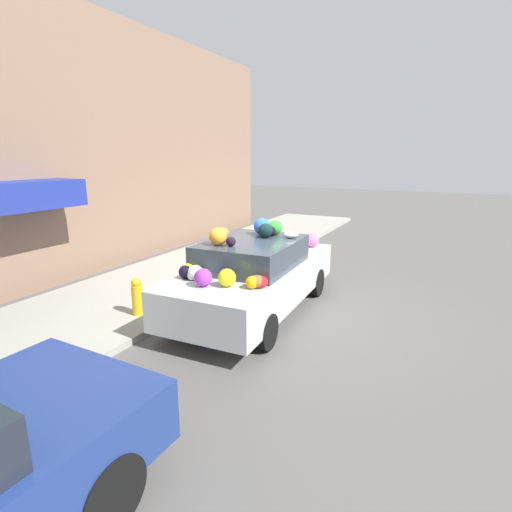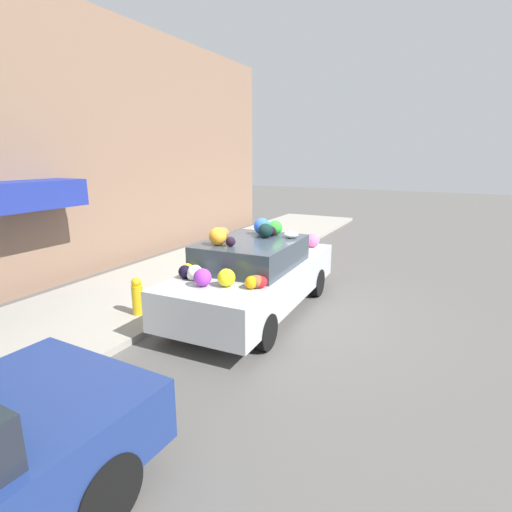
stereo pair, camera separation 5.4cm
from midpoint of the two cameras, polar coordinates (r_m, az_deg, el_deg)
ground_plane at (r=7.85m, az=0.14°, el=-7.84°), size 60.00×60.00×0.00m
sidewalk_curb at (r=9.29m, az=-14.89°, el=-4.39°), size 24.00×3.20×0.11m
building_facade at (r=10.38m, az=-26.00°, el=13.80°), size 18.00×1.20×6.36m
fire_hydrant at (r=7.58m, az=-16.40°, el=-5.52°), size 0.20×0.20×0.70m
art_car at (r=7.56m, az=0.06°, el=-2.58°), size 4.45×1.90×1.76m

